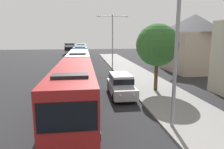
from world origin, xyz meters
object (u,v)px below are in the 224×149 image
bus_fourth_in_line (81,50)px  box_truck_oncoming (70,48)px  bus_middle (81,54)px  streetlamp_near (177,33)px  roadside_tree (157,45)px  white_suv (121,84)px  bus_second_in_line (79,63)px  bus_lead (75,87)px  streetlamp_mid (112,35)px

bus_fourth_in_line → box_truck_oncoming: size_ratio=1.52×
bus_middle → streetlamp_near: 30.24m
streetlamp_near → roadside_tree: 7.64m
bus_middle → white_suv: bus_middle is taller
bus_middle → box_truck_oncoming: bus_middle is taller
bus_second_in_line → roadside_tree: bearing=-50.8°
bus_middle → bus_lead: bearing=-90.0°
streetlamp_near → white_suv: bearing=104.7°
bus_lead → streetlamp_near: size_ratio=1.45×
bus_lead → bus_middle: same height
bus_second_in_line → white_suv: (3.70, -9.63, -0.66)m
bus_lead → bus_middle: (-0.00, 26.09, -0.00)m
bus_middle → bus_second_in_line: bearing=-90.0°
box_truck_oncoming → roadside_tree: 42.61m
bus_second_in_line → bus_fourth_in_line: (-0.00, 25.62, -0.00)m
bus_second_in_line → box_truck_oncoming: bearing=95.8°
bus_fourth_in_line → streetlamp_mid: (5.40, -17.99, 3.47)m
bus_lead → box_truck_oncoming: size_ratio=1.57×
box_truck_oncoming → streetlamp_near: (8.70, -48.63, 3.48)m
bus_lead → bus_middle: bearing=90.0°
bus_fourth_in_line → streetlamp_near: 42.22m
bus_middle → white_suv: 23.37m
bus_fourth_in_line → roadside_tree: size_ratio=1.95×
bus_second_in_line → streetlamp_near: streetlamp_near is taller
bus_second_in_line → bus_fourth_in_line: same height
bus_lead → white_suv: size_ratio=2.38×
bus_lead → box_truck_oncoming: 45.30m
bus_second_in_line → white_suv: size_ratio=2.42×
box_truck_oncoming → roadside_tree: (10.40, -41.25, 2.54)m
bus_lead → bus_fourth_in_line: same height
white_suv → streetlamp_near: size_ratio=0.61×
streetlamp_mid → bus_lead: bearing=-104.9°
streetlamp_near → roadside_tree: streetlamp_near is taller
roadside_tree → streetlamp_mid: bearing=95.9°
bus_middle → streetlamp_mid: size_ratio=1.28×
bus_second_in_line → bus_middle: 13.44m
bus_middle → streetlamp_near: (5.40, -29.54, 3.50)m
bus_middle → white_suv: bearing=-80.9°
box_truck_oncoming → streetlamp_mid: 26.60m
white_suv → roadside_tree: 4.77m
bus_lead → box_truck_oncoming: (-3.30, 45.18, 0.02)m
bus_lead → bus_fourth_in_line: bearing=90.0°
bus_fourth_in_line → roadside_tree: roadside_tree is taller
bus_fourth_in_line → bus_lead: bearing=-90.0°
box_truck_oncoming → streetlamp_near: streetlamp_near is taller
bus_second_in_line → roadside_tree: roadside_tree is taller
bus_middle → roadside_tree: (7.10, -22.16, 2.55)m
bus_second_in_line → streetlamp_near: (5.40, -16.10, 3.50)m
bus_second_in_line → bus_fourth_in_line: size_ratio=1.05×
bus_fourth_in_line → streetlamp_mid: size_ratio=1.41×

